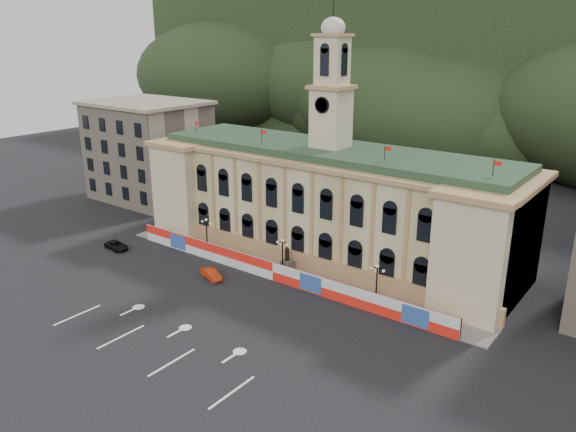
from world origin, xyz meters
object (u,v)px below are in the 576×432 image
Objects in this scene: black_suv at (116,245)px; statue at (287,265)px; lamp_center at (282,254)px; red_sedan at (211,274)px.

statue is at bearing -65.09° from black_suv.
red_sedan is (-6.76, -6.56, -2.43)m from lamp_center.
black_suv is (-25.50, -8.53, -0.58)m from statue.
statue is 26.89m from black_suv.
red_sedan is at bearing -131.81° from statue.
lamp_center is 9.73m from red_sedan.
lamp_center is (0.00, -1.00, 1.89)m from statue.
black_suv is (-18.73, -0.97, -0.04)m from red_sedan.
lamp_center reaches higher than black_suv.
red_sedan reaches higher than black_suv.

